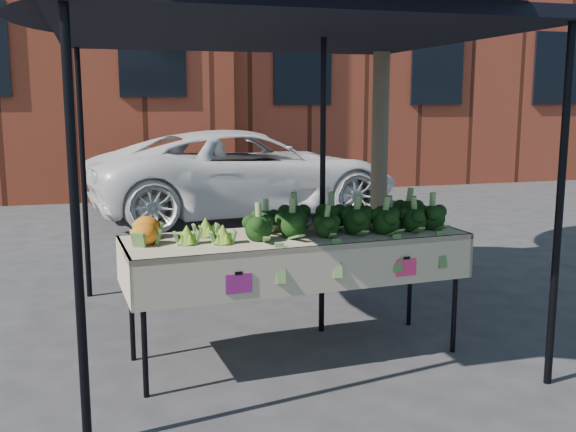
% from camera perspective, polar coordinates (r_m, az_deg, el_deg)
% --- Properties ---
extents(ground, '(90.00, 90.00, 0.00)m').
position_cam_1_polar(ground, '(5.12, 2.94, -11.12)').
color(ground, '#2D2D30').
extents(table, '(2.45, 0.95, 0.90)m').
position_cam_1_polar(table, '(4.80, 0.67, -6.88)').
color(table, '#BCA98F').
rests_on(table, ground).
extents(canopy, '(3.16, 3.16, 2.74)m').
position_cam_1_polar(canopy, '(5.13, -1.00, 4.69)').
color(canopy, black).
rests_on(canopy, ground).
extents(broccoli_heap, '(1.52, 0.55, 0.24)m').
position_cam_1_polar(broccoli_heap, '(4.81, 4.71, 0.10)').
color(broccoli_heap, black).
rests_on(broccoli_heap, table).
extents(romanesco_cluster, '(0.42, 0.46, 0.19)m').
position_cam_1_polar(romanesco_cluster, '(4.51, -7.37, -0.94)').
color(romanesco_cluster, '#76AF29').
rests_on(romanesco_cluster, table).
extents(cauliflower_pair, '(0.22, 0.42, 0.17)m').
position_cam_1_polar(cauliflower_pair, '(4.55, -12.13, -1.10)').
color(cauliflower_pair, orange).
rests_on(cauliflower_pair, table).
extents(vehicle, '(1.62, 2.42, 4.95)m').
position_cam_1_polar(vehicle, '(10.71, -3.70, 13.27)').
color(vehicle, white).
rests_on(vehicle, ground).
extents(street_tree, '(2.43, 2.43, 4.79)m').
position_cam_1_polar(street_tree, '(6.70, 8.07, 14.58)').
color(street_tree, '#1E4C14').
rests_on(street_tree, ground).
extents(building_right, '(12.00, 8.00, 8.50)m').
position_cam_1_polar(building_right, '(19.21, 10.95, 16.89)').
color(building_right, maroon).
rests_on(building_right, ground).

